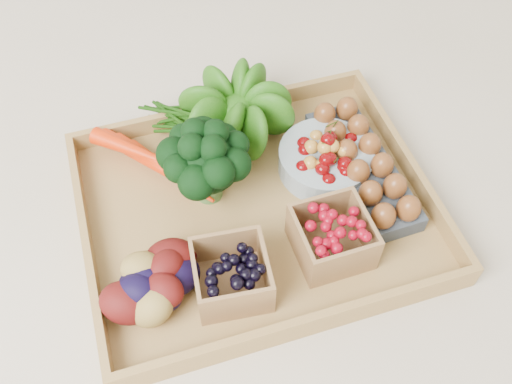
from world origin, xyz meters
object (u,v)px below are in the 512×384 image
object	(u,v)px
cherry_bowl	(325,160)
egg_carton	(361,169)
tray	(256,211)
broccoli	(207,173)

from	to	relation	value
cherry_bowl	egg_carton	distance (m)	0.06
tray	cherry_bowl	xyz separation A→B (m)	(0.14, 0.05, 0.03)
broccoli	egg_carton	xyz separation A→B (m)	(0.25, -0.04, -0.04)
tray	broccoli	xyz separation A→B (m)	(-0.06, 0.05, 0.06)
broccoli	cherry_bowl	bearing A→B (deg)	-1.51
cherry_bowl	broccoli	bearing A→B (deg)	178.49
tray	cherry_bowl	distance (m)	0.15
cherry_bowl	egg_carton	size ratio (longest dim) A/B	0.59
cherry_bowl	egg_carton	xyz separation A→B (m)	(0.05, -0.03, -0.01)
broccoli	tray	bearing A→B (deg)	-38.13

